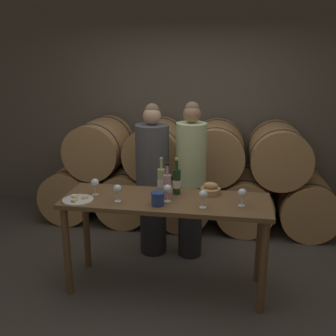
# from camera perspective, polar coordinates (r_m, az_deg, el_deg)

# --- Properties ---
(ground_plane) EXTENTS (10.00, 10.00, 0.00)m
(ground_plane) POSITION_cam_1_polar(r_m,az_deg,el_deg) (3.90, -0.30, -16.82)
(ground_plane) COLOR #4C473F
(stone_wall_back) EXTENTS (10.00, 0.12, 3.20)m
(stone_wall_back) POSITION_cam_1_polar(r_m,az_deg,el_deg) (5.35, 3.45, 10.69)
(stone_wall_back) COLOR #60594F
(stone_wall_back) RESTS_ON ground_plane
(barrel_stack) EXTENTS (3.69, 0.88, 1.32)m
(barrel_stack) POSITION_cam_1_polar(r_m,az_deg,el_deg) (5.01, 2.59, -1.19)
(barrel_stack) COLOR tan
(barrel_stack) RESTS_ON ground_plane
(tasting_table) EXTENTS (1.84, 0.61, 0.89)m
(tasting_table) POSITION_cam_1_polar(r_m,az_deg,el_deg) (3.54, -0.32, -6.41)
(tasting_table) COLOR brown
(tasting_table) RESTS_ON ground_plane
(person_left) EXTENTS (0.35, 0.35, 1.65)m
(person_left) POSITION_cam_1_polar(r_m,az_deg,el_deg) (4.18, -2.24, -1.80)
(person_left) COLOR #232326
(person_left) RESTS_ON ground_plane
(person_right) EXTENTS (0.31, 0.31, 1.67)m
(person_right) POSITION_cam_1_polar(r_m,az_deg,el_deg) (4.11, 3.33, -1.76)
(person_right) COLOR #232326
(person_right) RESTS_ON ground_plane
(wine_bottle_red) EXTENTS (0.07, 0.07, 0.34)m
(wine_bottle_red) POSITION_cam_1_polar(r_m,az_deg,el_deg) (3.57, 1.26, -1.96)
(wine_bottle_red) COLOR #193819
(wine_bottle_red) RESTS_ON tasting_table
(wine_bottle_white) EXTENTS (0.07, 0.07, 0.33)m
(wine_bottle_white) POSITION_cam_1_polar(r_m,az_deg,el_deg) (3.61, -0.97, -1.83)
(wine_bottle_white) COLOR #ADBC7F
(wine_bottle_white) RESTS_ON tasting_table
(wine_bottle_rose) EXTENTS (0.07, 0.07, 0.32)m
(wine_bottle_rose) POSITION_cam_1_polar(r_m,az_deg,el_deg) (3.48, -0.11, -2.64)
(wine_bottle_rose) COLOR #BC8E93
(wine_bottle_rose) RESTS_ON tasting_table
(blue_crock) EXTENTS (0.12, 0.12, 0.12)m
(blue_crock) POSITION_cam_1_polar(r_m,az_deg,el_deg) (3.33, -1.49, -4.40)
(blue_crock) COLOR navy
(blue_crock) RESTS_ON tasting_table
(bread_basket) EXTENTS (0.18, 0.18, 0.11)m
(bread_basket) POSITION_cam_1_polar(r_m,az_deg,el_deg) (3.61, 6.17, -3.13)
(bread_basket) COLOR tan
(bread_basket) RESTS_ON tasting_table
(cheese_plate) EXTENTS (0.27, 0.27, 0.04)m
(cheese_plate) POSITION_cam_1_polar(r_m,az_deg,el_deg) (3.54, -12.93, -4.50)
(cheese_plate) COLOR white
(cheese_plate) RESTS_ON tasting_table
(wine_glass_far_left) EXTENTS (0.07, 0.07, 0.15)m
(wine_glass_far_left) POSITION_cam_1_polar(r_m,az_deg,el_deg) (3.61, -10.56, -2.16)
(wine_glass_far_left) COLOR white
(wine_glass_far_left) RESTS_ON tasting_table
(wine_glass_left) EXTENTS (0.07, 0.07, 0.15)m
(wine_glass_left) POSITION_cam_1_polar(r_m,az_deg,el_deg) (3.43, -7.37, -3.07)
(wine_glass_left) COLOR white
(wine_glass_left) RESTS_ON tasting_table
(wine_glass_center) EXTENTS (0.07, 0.07, 0.15)m
(wine_glass_center) POSITION_cam_1_polar(r_m,az_deg,el_deg) (3.40, -0.09, -3.11)
(wine_glass_center) COLOR white
(wine_glass_center) RESTS_ON tasting_table
(wine_glass_right) EXTENTS (0.07, 0.07, 0.15)m
(wine_glass_right) POSITION_cam_1_polar(r_m,az_deg,el_deg) (3.27, 5.12, -3.94)
(wine_glass_right) COLOR white
(wine_glass_right) RESTS_ON tasting_table
(wine_glass_far_right) EXTENTS (0.07, 0.07, 0.15)m
(wine_glass_far_right) POSITION_cam_1_polar(r_m,az_deg,el_deg) (3.36, 10.73, -3.64)
(wine_glass_far_right) COLOR white
(wine_glass_far_right) RESTS_ON tasting_table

